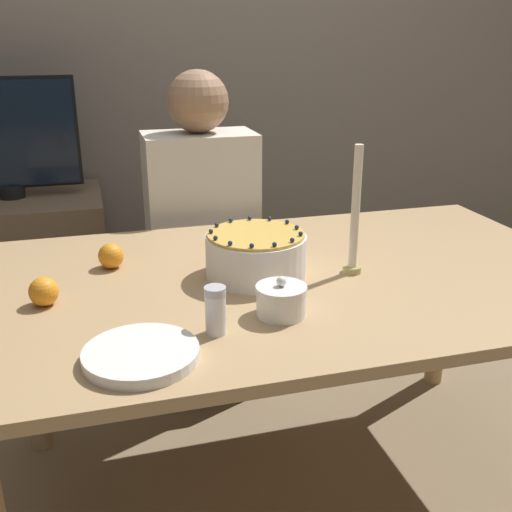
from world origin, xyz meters
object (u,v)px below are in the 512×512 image
at_px(cake, 256,255).
at_px(person_man_blue_shirt, 203,257).
at_px(sugar_shaker, 215,310).
at_px(tv_monitor, 4,137).
at_px(candle, 355,221).
at_px(sugar_bowl, 281,300).

height_order(cake, person_man_blue_shirt, person_man_blue_shirt).
bearing_deg(sugar_shaker, tv_monitor, 111.44).
height_order(cake, candle, candle).
xyz_separation_m(person_man_blue_shirt, tv_monitor, (-0.69, 0.40, 0.43)).
relative_size(cake, sugar_shaker, 2.46).
xyz_separation_m(cake, candle, (0.26, -0.05, 0.09)).
height_order(cake, sugar_shaker, cake).
relative_size(sugar_bowl, sugar_shaker, 1.09).
xyz_separation_m(cake, person_man_blue_shirt, (-0.02, 0.68, -0.25)).
relative_size(cake, sugar_bowl, 2.26).
relative_size(sugar_bowl, person_man_blue_shirt, 0.10).
bearing_deg(tv_monitor, person_man_blue_shirt, -29.72).
relative_size(person_man_blue_shirt, tv_monitor, 2.19).
bearing_deg(sugar_shaker, candle, 29.86).
bearing_deg(person_man_blue_shirt, sugar_shaker, 81.05).
bearing_deg(sugar_bowl, cake, 87.81).
xyz_separation_m(sugar_bowl, tv_monitor, (-0.70, 1.33, 0.20)).
bearing_deg(tv_monitor, sugar_shaker, -68.56).
bearing_deg(sugar_shaker, cake, 59.57).
height_order(sugar_bowl, sugar_shaker, sugar_shaker).
xyz_separation_m(sugar_shaker, person_man_blue_shirt, (0.15, 0.98, -0.25)).
bearing_deg(sugar_bowl, person_man_blue_shirt, 90.58).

